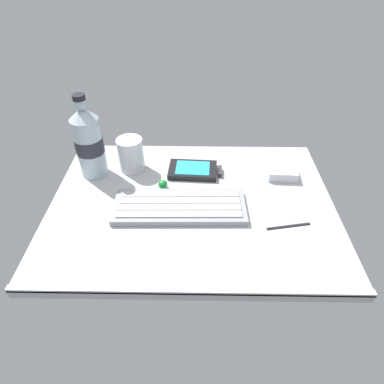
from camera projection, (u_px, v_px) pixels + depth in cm
name	position (u px, v px, depth cm)	size (l,w,h in cm)	color
ground_plane	(192.00, 206.00, 76.66)	(64.00, 48.00, 2.80)	#B7BABC
keyboard	(180.00, 206.00, 73.93)	(29.19, 11.52, 1.70)	#93969B
handheld_device	(195.00, 170.00, 84.62)	(13.09, 8.25, 1.50)	black
juice_cup	(131.00, 156.00, 84.00)	(6.40, 6.40, 8.50)	silver
water_bottle	(89.00, 142.00, 79.21)	(6.73, 6.73, 20.80)	silver
charger_block	(282.00, 172.00, 83.11)	(7.00, 5.60, 2.40)	silver
trackball_mouse	(163.00, 185.00, 79.46)	(2.20, 2.20, 2.20)	#198C33
stylus_pen	(288.00, 225.00, 69.98)	(0.70, 0.70, 9.50)	#26262B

